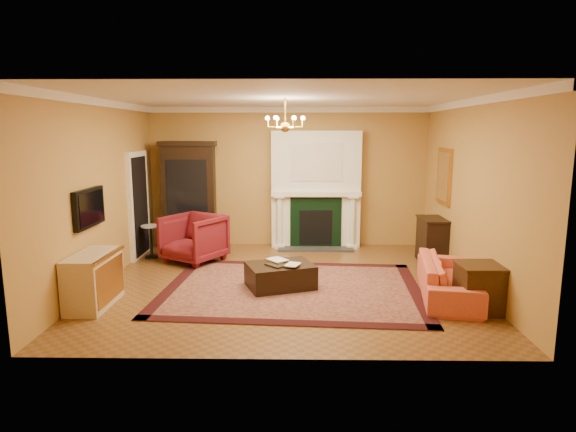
{
  "coord_description": "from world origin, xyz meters",
  "views": [
    {
      "loc": [
        0.17,
        -7.71,
        2.48
      ],
      "look_at": [
        0.04,
        0.3,
        1.07
      ],
      "focal_mm": 30.0,
      "sensor_mm": 36.0,
      "label": 1
    }
  ],
  "objects_px": {
    "pedestal_table": "(151,239)",
    "end_table": "(479,289)",
    "commode": "(93,280)",
    "console_table": "(432,241)",
    "wingback_armchair": "(194,236)",
    "coral_sofa": "(449,272)",
    "leather_ottoman": "(280,275)",
    "china_cabinet": "(190,197)"
  },
  "relations": [
    {
      "from": "coral_sofa",
      "to": "console_table",
      "type": "height_order",
      "value": "console_table"
    },
    {
      "from": "pedestal_table",
      "to": "coral_sofa",
      "type": "bearing_deg",
      "value": -22.9
    },
    {
      "from": "commode",
      "to": "leather_ottoman",
      "type": "height_order",
      "value": "commode"
    },
    {
      "from": "wingback_armchair",
      "to": "china_cabinet",
      "type": "bearing_deg",
      "value": 136.51
    },
    {
      "from": "pedestal_table",
      "to": "coral_sofa",
      "type": "distance_m",
      "value": 5.63
    },
    {
      "from": "wingback_armchair",
      "to": "leather_ottoman",
      "type": "height_order",
      "value": "wingback_armchair"
    },
    {
      "from": "end_table",
      "to": "china_cabinet",
      "type": "bearing_deg",
      "value": 142.15
    },
    {
      "from": "console_table",
      "to": "wingback_armchair",
      "type": "bearing_deg",
      "value": 179.42
    },
    {
      "from": "commode",
      "to": "leather_ottoman",
      "type": "xyz_separation_m",
      "value": [
        2.65,
        0.85,
        -0.18
      ]
    },
    {
      "from": "wingback_armchair",
      "to": "console_table",
      "type": "bearing_deg",
      "value": 31.95
    },
    {
      "from": "wingback_armchair",
      "to": "coral_sofa",
      "type": "bearing_deg",
      "value": 7.35
    },
    {
      "from": "commode",
      "to": "console_table",
      "type": "xyz_separation_m",
      "value": [
        5.51,
        2.44,
        0.03
      ]
    },
    {
      "from": "pedestal_table",
      "to": "commode",
      "type": "relative_size",
      "value": 0.64
    },
    {
      "from": "end_table",
      "to": "pedestal_table",
      "type": "bearing_deg",
      "value": 152.58
    },
    {
      "from": "end_table",
      "to": "wingback_armchair",
      "type": "bearing_deg",
      "value": 150.53
    },
    {
      "from": "end_table",
      "to": "leather_ottoman",
      "type": "bearing_deg",
      "value": 160.61
    },
    {
      "from": "china_cabinet",
      "to": "end_table",
      "type": "bearing_deg",
      "value": -41.46
    },
    {
      "from": "leather_ottoman",
      "to": "china_cabinet",
      "type": "bearing_deg",
      "value": 106.49
    },
    {
      "from": "wingback_armchair",
      "to": "leather_ottoman",
      "type": "distance_m",
      "value": 2.34
    },
    {
      "from": "wingback_armchair",
      "to": "console_table",
      "type": "xyz_separation_m",
      "value": [
        4.57,
        0.03,
        -0.09
      ]
    },
    {
      "from": "pedestal_table",
      "to": "china_cabinet",
      "type": "bearing_deg",
      "value": 57.97
    },
    {
      "from": "china_cabinet",
      "to": "coral_sofa",
      "type": "bearing_deg",
      "value": -37.88
    },
    {
      "from": "china_cabinet",
      "to": "coral_sofa",
      "type": "height_order",
      "value": "china_cabinet"
    },
    {
      "from": "china_cabinet",
      "to": "leather_ottoman",
      "type": "xyz_separation_m",
      "value": [
        2.04,
        -2.77,
        -0.89
      ]
    },
    {
      "from": "commode",
      "to": "leather_ottoman",
      "type": "bearing_deg",
      "value": 18.42
    },
    {
      "from": "commode",
      "to": "end_table",
      "type": "height_order",
      "value": "commode"
    },
    {
      "from": "commode",
      "to": "pedestal_table",
      "type": "bearing_deg",
      "value": 90.03
    },
    {
      "from": "wingback_armchair",
      "to": "commode",
      "type": "height_order",
      "value": "wingback_armchair"
    },
    {
      "from": "pedestal_table",
      "to": "commode",
      "type": "xyz_separation_m",
      "value": [
        -0.03,
        -2.68,
        0.0
      ]
    },
    {
      "from": "china_cabinet",
      "to": "wingback_armchair",
      "type": "bearing_deg",
      "value": -78.73
    },
    {
      "from": "pedestal_table",
      "to": "console_table",
      "type": "height_order",
      "value": "console_table"
    },
    {
      "from": "china_cabinet",
      "to": "console_table",
      "type": "xyz_separation_m",
      "value": [
        4.89,
        -1.18,
        -0.68
      ]
    },
    {
      "from": "china_cabinet",
      "to": "wingback_armchair",
      "type": "relative_size",
      "value": 2.17
    },
    {
      "from": "leather_ottoman",
      "to": "end_table",
      "type": "bearing_deg",
      "value": -39.22
    },
    {
      "from": "pedestal_table",
      "to": "leather_ottoman",
      "type": "bearing_deg",
      "value": -34.85
    },
    {
      "from": "china_cabinet",
      "to": "console_table",
      "type": "relative_size",
      "value": 2.63
    },
    {
      "from": "pedestal_table",
      "to": "coral_sofa",
      "type": "xyz_separation_m",
      "value": [
        5.19,
        -2.19,
        0.0
      ]
    },
    {
      "from": "commode",
      "to": "console_table",
      "type": "distance_m",
      "value": 6.03
    },
    {
      "from": "pedestal_table",
      "to": "end_table",
      "type": "xyz_separation_m",
      "value": [
        5.42,
        -2.81,
        -0.06
      ]
    },
    {
      "from": "coral_sofa",
      "to": "end_table",
      "type": "bearing_deg",
      "value": -149.48
    },
    {
      "from": "wingback_armchair",
      "to": "coral_sofa",
      "type": "relative_size",
      "value": 0.51
    },
    {
      "from": "wingback_armchair",
      "to": "end_table",
      "type": "relative_size",
      "value": 1.56
    }
  ]
}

